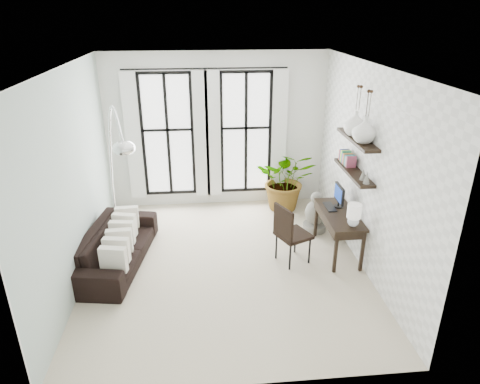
{
  "coord_description": "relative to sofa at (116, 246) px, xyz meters",
  "views": [
    {
      "loc": [
        -0.34,
        -6.07,
        3.95
      ],
      "look_at": [
        0.27,
        0.3,
        1.18
      ],
      "focal_mm": 32.0,
      "sensor_mm": 36.0,
      "label": 1
    }
  ],
  "objects": [
    {
      "name": "arc_lamp",
      "position": [
        0.1,
        0.39,
        1.63
      ],
      "size": [
        0.77,
        1.07,
        2.58
      ],
      "color": "silver",
      "rests_on": "floor"
    },
    {
      "name": "buddha",
      "position": [
        3.58,
        0.83,
        0.01
      ],
      "size": [
        0.44,
        0.44,
        0.79
      ],
      "color": "gray",
      "rests_on": "floor"
    },
    {
      "name": "sofa",
      "position": [
        0.0,
        0.0,
        0.0
      ],
      "size": [
        1.19,
        2.3,
        0.64
      ],
      "primitive_type": "imported",
      "rotation": [
        0.0,
        0.0,
        1.41
      ],
      "color": "black",
      "rests_on": "floor"
    },
    {
      "name": "floor",
      "position": [
        1.8,
        -0.22,
        -0.32
      ],
      "size": [
        5.0,
        5.0,
        0.0
      ],
      "primitive_type": "plane",
      "color": "beige",
      "rests_on": "ground"
    },
    {
      "name": "desk",
      "position": [
        3.75,
        -0.07,
        0.4
      ],
      "size": [
        0.55,
        1.29,
        1.16
      ],
      "color": "black",
      "rests_on": "floor"
    },
    {
      "name": "plant",
      "position": [
        3.21,
        1.84,
        0.34
      ],
      "size": [
        1.38,
        1.26,
        1.32
      ],
      "primitive_type": "imported",
      "rotation": [
        0.0,
        0.0,
        -0.21
      ],
      "color": "#2D7228",
      "rests_on": "floor"
    },
    {
      "name": "desk_chair",
      "position": [
        2.85,
        -0.25,
        0.27
      ],
      "size": [
        0.65,
        0.65,
        1.04
      ],
      "rotation": [
        0.0,
        0.0,
        0.42
      ],
      "color": "black",
      "rests_on": "floor"
    },
    {
      "name": "ceiling",
      "position": [
        1.8,
        -0.22,
        2.88
      ],
      "size": [
        5.0,
        5.0,
        0.0
      ],
      "primitive_type": "plane",
      "color": "white",
      "rests_on": "wall_back"
    },
    {
      "name": "wall_back",
      "position": [
        1.8,
        2.28,
        1.28
      ],
      "size": [
        4.5,
        0.0,
        4.5
      ],
      "primitive_type": "plane",
      "rotation": [
        1.57,
        0.0,
        0.0
      ],
      "color": "white",
      "rests_on": "floor"
    },
    {
      "name": "wall_left",
      "position": [
        -0.45,
        -0.22,
        1.28
      ],
      "size": [
        0.0,
        5.0,
        5.0
      ],
      "primitive_type": "plane",
      "rotation": [
        1.57,
        0.0,
        1.57
      ],
      "color": "#A9BDB3",
      "rests_on": "floor"
    },
    {
      "name": "wall_right",
      "position": [
        4.05,
        -0.22,
        1.28
      ],
      "size": [
        0.0,
        5.0,
        5.0
      ],
      "primitive_type": "plane",
      "rotation": [
        1.57,
        0.0,
        -1.57
      ],
      "color": "white",
      "rests_on": "floor"
    },
    {
      "name": "wall_shelves",
      "position": [
        3.91,
        0.02,
        1.41
      ],
      "size": [
        0.25,
        1.3,
        0.6
      ],
      "color": "black",
      "rests_on": "wall_right"
    },
    {
      "name": "windows",
      "position": [
        1.6,
        2.2,
        1.24
      ],
      "size": [
        3.26,
        0.13,
        2.65
      ],
      "color": "white",
      "rests_on": "wall_back"
    },
    {
      "name": "vase_b",
      "position": [
        3.91,
        0.13,
        1.95
      ],
      "size": [
        0.37,
        0.37,
        0.38
      ],
      "primitive_type": "imported",
      "color": "white",
      "rests_on": "shelf_upper"
    },
    {
      "name": "throw_pillows",
      "position": [
        0.1,
        -0.0,
        0.18
      ],
      "size": [
        0.4,
        1.52,
        0.4
      ],
      "color": "silver",
      "rests_on": "sofa"
    },
    {
      "name": "vase_a",
      "position": [
        3.91,
        -0.27,
        1.95
      ],
      "size": [
        0.37,
        0.37,
        0.38
      ],
      "primitive_type": "imported",
      "color": "white",
      "rests_on": "shelf_upper"
    }
  ]
}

